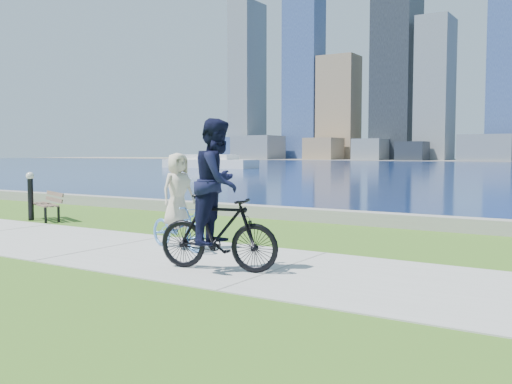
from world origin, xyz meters
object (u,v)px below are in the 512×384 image
at_px(park_bench, 48,203).
at_px(bollard_lamp, 30,193).
at_px(cyclist_man, 218,207).
at_px(cyclist_woman, 178,214).

bearing_deg(park_bench, bollard_lamp, -119.35).
distance_m(park_bench, cyclist_man, 8.75).
xyz_separation_m(park_bench, cyclist_man, (8.18, -3.06, 0.55)).
xyz_separation_m(park_bench, bollard_lamp, (-0.37, -0.29, 0.29)).
bearing_deg(park_bench, cyclist_woman, 6.12).
relative_size(park_bench, cyclist_woman, 0.86).
bearing_deg(bollard_lamp, cyclist_woman, -13.14).
relative_size(bollard_lamp, cyclist_woman, 0.72).
height_order(bollard_lamp, cyclist_woman, cyclist_woman).
xyz_separation_m(park_bench, cyclist_woman, (6.34, -1.86, 0.23)).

